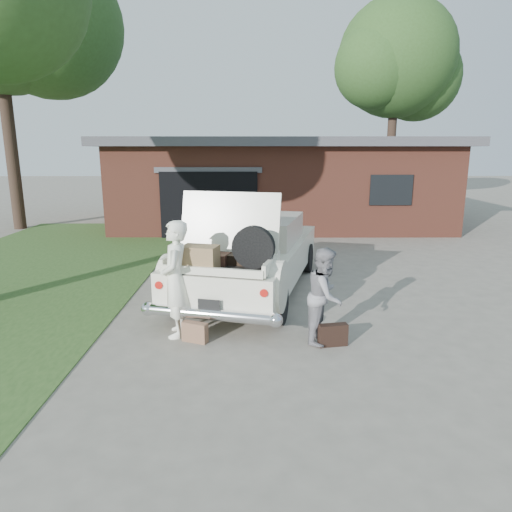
{
  "coord_description": "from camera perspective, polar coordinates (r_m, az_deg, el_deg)",
  "views": [
    {
      "loc": [
        -0.06,
        -7.08,
        2.89
      ],
      "look_at": [
        0.0,
        0.6,
        1.1
      ],
      "focal_mm": 32.0,
      "sensor_mm": 36.0,
      "label": 1
    }
  ],
  "objects": [
    {
      "name": "ground",
      "position": [
        7.64,
        0.03,
        -9.09
      ],
      "size": [
        90.0,
        90.0,
        0.0
      ],
      "primitive_type": "plane",
      "color": "gray",
      "rests_on": "ground"
    },
    {
      "name": "grass_strip",
      "position": [
        11.81,
        -27.88,
        -2.55
      ],
      "size": [
        6.0,
        16.0,
        0.02
      ],
      "primitive_type": "cube",
      "color": "#2D4C1E",
      "rests_on": "ground"
    },
    {
      "name": "house",
      "position": [
        18.62,
        2.82,
        9.37
      ],
      "size": [
        12.8,
        7.8,
        3.3
      ],
      "color": "brown",
      "rests_on": "ground"
    },
    {
      "name": "tree_right",
      "position": [
        25.12,
        17.31,
        21.88
      ],
      "size": [
        6.55,
        5.69,
        10.1
      ],
      "color": "#38281E",
      "rests_on": "ground"
    },
    {
      "name": "sedan",
      "position": [
        9.42,
        -0.56,
        0.21
      ],
      "size": [
        3.31,
        5.68,
        2.19
      ],
      "rotation": [
        0.0,
        0.0,
        -0.25
      ],
      "color": "white",
      "rests_on": "ground"
    },
    {
      "name": "woman_left",
      "position": [
        7.23,
        -10.05,
        -2.88
      ],
      "size": [
        0.49,
        0.71,
        1.85
      ],
      "primitive_type": "imported",
      "rotation": [
        0.0,
        0.0,
        -1.49
      ],
      "color": "white",
      "rests_on": "ground"
    },
    {
      "name": "woman_right",
      "position": [
        7.02,
        8.66,
        -4.88
      ],
      "size": [
        0.79,
        0.88,
        1.48
      ],
      "primitive_type": "imported",
      "rotation": [
        0.0,
        0.0,
        1.18
      ],
      "color": "gray",
      "rests_on": "ground"
    },
    {
      "name": "suitcase_left",
      "position": [
        7.17,
        -7.65,
        -9.42
      ],
      "size": [
        0.42,
        0.28,
        0.31
      ],
      "primitive_type": "cube",
      "rotation": [
        0.0,
        0.0,
        -0.4
      ],
      "color": "#865D44",
      "rests_on": "ground"
    },
    {
      "name": "suitcase_right",
      "position": [
        7.07,
        9.59,
        -9.71
      ],
      "size": [
        0.46,
        0.22,
        0.34
      ],
      "primitive_type": "cube",
      "rotation": [
        0.0,
        0.0,
        0.18
      ],
      "color": "black",
      "rests_on": "ground"
    }
  ]
}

